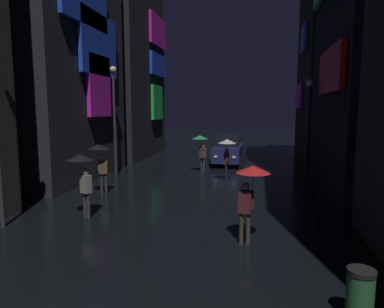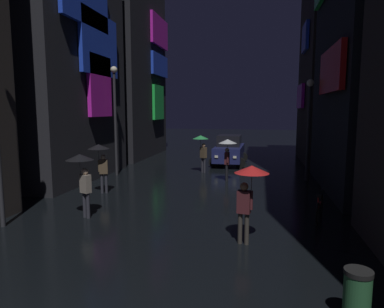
{
  "view_description": "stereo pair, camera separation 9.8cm",
  "coord_description": "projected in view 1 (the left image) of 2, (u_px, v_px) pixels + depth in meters",
  "views": [
    {
      "loc": [
        2.55,
        -3.13,
        3.54
      ],
      "look_at": [
        0.0,
        10.18,
        1.79
      ],
      "focal_mm": 32.0,
      "sensor_mm": 36.0,
      "label": 1
    },
    {
      "loc": [
        2.65,
        -3.11,
        3.54
      ],
      "look_at": [
        0.0,
        10.18,
        1.79
      ],
      "focal_mm": 32.0,
      "sensor_mm": 36.0,
      "label": 2
    }
  ],
  "objects": [
    {
      "name": "car_distant",
      "position": [
        228.0,
        150.0,
        22.33
      ],
      "size": [
        2.31,
        4.18,
        1.92
      ],
      "color": "navy",
      "rests_on": "ground"
    },
    {
      "name": "building_left_far",
      "position": [
        125.0,
        72.0,
        26.02
      ],
      "size": [
        4.25,
        8.04,
        12.82
      ],
      "color": "black",
      "rests_on": "ground"
    },
    {
      "name": "building_left_mid",
      "position": [
        56.0,
        55.0,
        17.12
      ],
      "size": [
        4.25,
        7.76,
        12.48
      ],
      "color": "#232328",
      "rests_on": "ground"
    },
    {
      "name": "building_right_far",
      "position": [
        334.0,
        69.0,
        22.82
      ],
      "size": [
        4.25,
        7.2,
        12.57
      ],
      "color": "#2D2826",
      "rests_on": "ground"
    },
    {
      "name": "bicycle_parked_at_storefront",
      "position": [
        320.0,
        208.0,
        11.06
      ],
      "size": [
        0.53,
        1.77,
        0.96
      ],
      "color": "black",
      "rests_on": "ground"
    },
    {
      "name": "pedestrian_midstreet_left_black",
      "position": [
        100.0,
        155.0,
        14.37
      ],
      "size": [
        0.9,
        0.9,
        2.12
      ],
      "color": "#2D2D38",
      "rests_on": "ground"
    },
    {
      "name": "pedestrian_foreground_right_red",
      "position": [
        250.0,
        183.0,
        8.89
      ],
      "size": [
        0.9,
        0.9,
        2.12
      ],
      "color": "#38332D",
      "rests_on": "ground"
    },
    {
      "name": "pedestrian_near_crossing_green",
      "position": [
        201.0,
        143.0,
        19.33
      ],
      "size": [
        0.9,
        0.9,
        2.12
      ],
      "color": "#2D2D38",
      "rests_on": "ground"
    },
    {
      "name": "pedestrian_far_right_clear",
      "position": [
        227.0,
        148.0,
        16.87
      ],
      "size": [
        0.9,
        0.9,
        2.12
      ],
      "color": "black",
      "rests_on": "ground"
    },
    {
      "name": "streetlamp_right_far",
      "position": [
        308.0,
        117.0,
        16.94
      ],
      "size": [
        0.36,
        0.36,
        5.04
      ],
      "color": "#2D2D33",
      "rests_on": "ground"
    },
    {
      "name": "streetlamp_left_far",
      "position": [
        114.0,
        109.0,
        18.25
      ],
      "size": [
        0.36,
        0.36,
        5.83
      ],
      "color": "#2D2D33",
      "rests_on": "ground"
    },
    {
      "name": "trash_bin",
      "position": [
        360.0,
        296.0,
        5.7
      ],
      "size": [
        0.46,
        0.46,
        0.93
      ],
      "color": "#265933",
      "rests_on": "ground"
    },
    {
      "name": "pedestrian_midstreet_centre_black",
      "position": [
        82.0,
        168.0,
        11.12
      ],
      "size": [
        0.9,
        0.9,
        2.12
      ],
      "color": "#2D2D38",
      "rests_on": "ground"
    }
  ]
}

